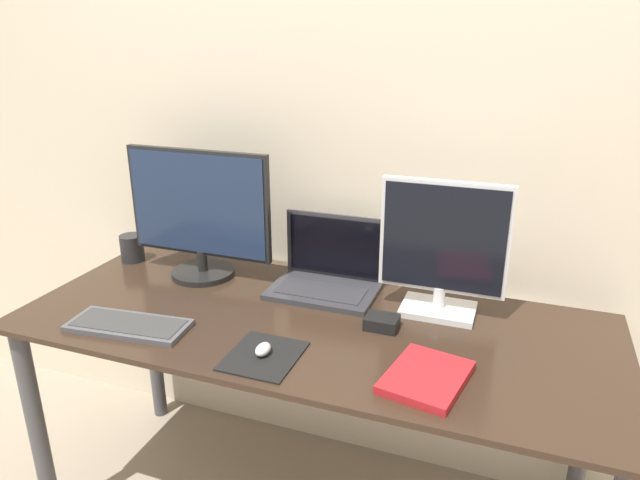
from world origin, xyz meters
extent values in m
cube|color=beige|center=(0.00, 0.81, 1.25)|extent=(7.00, 0.05, 2.50)
cube|color=#332319|center=(0.00, 0.37, 0.77)|extent=(1.81, 0.75, 0.02)
cylinder|color=#47474C|center=(-0.85, 0.06, 0.38)|extent=(0.06, 0.06, 0.76)
cylinder|color=#47474C|center=(-0.85, 0.69, 0.38)|extent=(0.06, 0.06, 0.76)
cylinder|color=#47474C|center=(0.85, 0.69, 0.38)|extent=(0.06, 0.06, 0.76)
cylinder|color=black|center=(-0.49, 0.56, 0.79)|extent=(0.23, 0.23, 0.02)
cylinder|color=black|center=(-0.49, 0.56, 0.83)|extent=(0.04, 0.04, 0.07)
cube|color=black|center=(-0.49, 0.57, 1.05)|extent=(0.54, 0.02, 0.38)
cube|color=#1E2D4C|center=(-0.49, 0.56, 1.05)|extent=(0.51, 0.01, 0.35)
cube|color=silver|center=(0.36, 0.56, 0.79)|extent=(0.23, 0.16, 0.02)
cylinder|color=silver|center=(0.36, 0.56, 0.83)|extent=(0.04, 0.04, 0.07)
cube|color=silver|center=(0.36, 0.57, 1.03)|extent=(0.39, 0.02, 0.35)
cube|color=black|center=(0.36, 0.56, 1.03)|extent=(0.36, 0.01, 0.32)
cube|color=#333338|center=(-0.03, 0.56, 0.79)|extent=(0.35, 0.23, 0.02)
cube|color=#2D2D33|center=(-0.03, 0.55, 0.80)|extent=(0.29, 0.13, 0.00)
cube|color=#333338|center=(-0.03, 0.68, 0.91)|extent=(0.35, 0.01, 0.23)
cube|color=black|center=(-0.03, 0.67, 0.91)|extent=(0.32, 0.00, 0.20)
cube|color=#4C4C51|center=(-0.49, 0.14, 0.79)|extent=(0.37, 0.18, 0.02)
cube|color=#383838|center=(-0.49, 0.14, 0.79)|extent=(0.34, 0.15, 0.00)
cube|color=black|center=(-0.05, 0.14, 0.78)|extent=(0.19, 0.22, 0.00)
ellipsoid|color=silver|center=(-0.05, 0.14, 0.80)|extent=(0.04, 0.06, 0.03)
cube|color=red|center=(0.39, 0.17, 0.79)|extent=(0.22, 0.27, 0.02)
cube|color=white|center=(0.39, 0.17, 0.79)|extent=(0.22, 0.26, 0.02)
cylinder|color=#262628|center=(-0.82, 0.59, 0.83)|extent=(0.09, 0.09, 0.10)
cube|color=black|center=(0.21, 0.40, 0.80)|extent=(0.10, 0.08, 0.04)
camera|label=1|loc=(0.56, -1.07, 1.60)|focal=32.00mm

